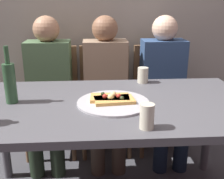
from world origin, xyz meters
The scene contains 13 objects.
dining_table centered at (0.00, 0.00, 0.66)m, with size 1.65×0.88×0.73m.
pizza_tray centered at (0.01, -0.03, 0.74)m, with size 0.41×0.41×0.01m, color #ADADB2.
pizza_slice_last centered at (0.01, -0.02, 0.76)m, with size 0.23×0.15×0.05m.
pizza_slice_extra centered at (-0.01, 0.01, 0.76)m, with size 0.22×0.14×0.05m.
beer_bottle centered at (-0.56, 0.03, 0.86)m, with size 0.07×0.07×0.32m.
tumbler_near centered at (0.24, 0.37, 0.79)m, with size 0.07×0.07×0.11m, color beige.
tumbler_far centered at (0.14, -0.34, 0.79)m, with size 0.07×0.07×0.12m, color beige.
chair_left centered at (-0.46, 0.84, 0.51)m, with size 0.44×0.44×0.90m.
chair_middle centered at (0.00, 0.84, 0.51)m, with size 0.44×0.44×0.90m.
chair_right centered at (0.49, 0.84, 0.51)m, with size 0.44×0.44×0.90m.
guest_in_sweater centered at (-0.46, 0.69, 0.64)m, with size 0.36×0.56×1.17m.
guest_in_beanie centered at (0.00, 0.69, 0.64)m, with size 0.36×0.56×1.17m.
guest_by_wall centered at (0.49, 0.69, 0.64)m, with size 0.36×0.56×1.17m.
Camera 1 is at (-0.10, -1.45, 1.29)m, focal length 43.97 mm.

